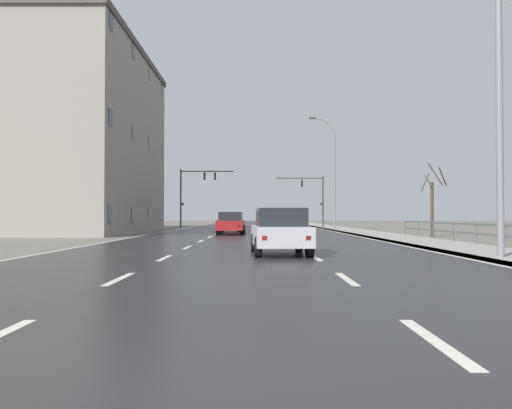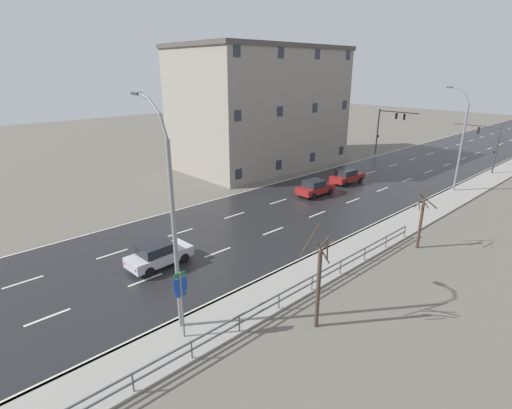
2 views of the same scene
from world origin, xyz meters
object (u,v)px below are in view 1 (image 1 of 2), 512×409
object	(u,v)px
traffic_signal_left	(195,187)
car_near_right	(282,231)
traffic_signal_right	(315,193)
car_far_right	(233,223)
street_lamp_foreground	(495,78)
brick_building	(65,140)
street_lamp_midground	(334,174)
car_near_left	(232,222)

from	to	relation	value
traffic_signal_left	car_near_right	size ratio (longest dim) A/B	1.55
traffic_signal_right	car_far_right	bearing A→B (deg)	-110.22
street_lamp_foreground	brick_building	world-z (taller)	brick_building
street_lamp_foreground	street_lamp_midground	distance (m)	32.69
street_lamp_foreground	traffic_signal_right	world-z (taller)	street_lamp_foreground
street_lamp_midground	brick_building	distance (m)	23.25
street_lamp_foreground	car_far_right	world-z (taller)	street_lamp_foreground
car_near_left	traffic_signal_right	bearing A→B (deg)	65.69
street_lamp_midground	car_far_right	world-z (taller)	street_lamp_midground
traffic_signal_left	car_near_right	bearing A→B (deg)	-79.35
street_lamp_foreground	car_far_right	bearing A→B (deg)	112.28
traffic_signal_left	brick_building	size ratio (longest dim) A/B	0.31
street_lamp_midground	traffic_signal_left	xyz separation A→B (m)	(-13.91, 10.87, -0.56)
street_lamp_foreground	car_near_left	xyz separation A→B (m)	(-9.02, 27.07, -4.54)
street_lamp_midground	brick_building	world-z (taller)	brick_building
traffic_signal_left	street_lamp_midground	bearing A→B (deg)	-38.00
street_lamp_foreground	traffic_signal_right	bearing A→B (deg)	90.69
traffic_signal_right	car_far_right	xyz separation A→B (m)	(-8.14, -22.11, -3.00)
street_lamp_foreground	brick_building	bearing A→B (deg)	129.92
traffic_signal_right	street_lamp_midground	bearing A→B (deg)	-87.01
car_far_right	car_near_right	size ratio (longest dim) A/B	0.99
car_far_right	car_near_left	world-z (taller)	same
street_lamp_midground	car_near_right	size ratio (longest dim) A/B	2.46
car_near_left	traffic_signal_left	bearing A→B (deg)	109.80
street_lamp_foreground	car_near_left	bearing A→B (deg)	108.42
street_lamp_midground	car_near_right	world-z (taller)	street_lamp_midground
car_near_left	brick_building	xyz separation A→B (m)	(-13.29, -0.41, 6.50)
traffic_signal_right	car_near_right	size ratio (longest dim) A/B	1.37
brick_building	car_near_right	bearing A→B (deg)	-56.31
traffic_signal_right	traffic_signal_left	size ratio (longest dim) A/B	0.88
car_near_left	car_near_right	bearing A→B (deg)	-79.97
car_far_right	car_near_left	size ratio (longest dim) A/B	0.99
street_lamp_midground	car_far_right	bearing A→B (deg)	-127.04
car_near_left	car_near_right	world-z (taller)	same
traffic_signal_right	traffic_signal_left	xyz separation A→B (m)	(-13.35, 0.28, 0.69)
car_far_right	car_near_right	bearing A→B (deg)	-80.94
traffic_signal_right	traffic_signal_left	distance (m)	13.37
street_lamp_foreground	street_lamp_midground	world-z (taller)	street_lamp_foreground
traffic_signal_right	car_near_left	world-z (taller)	traffic_signal_right
street_lamp_midground	car_near_right	distance (m)	31.20
street_lamp_midground	car_near_right	bearing A→B (deg)	-101.51
street_lamp_midground	car_near_left	xyz separation A→B (m)	(-9.05, -5.61, -4.25)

